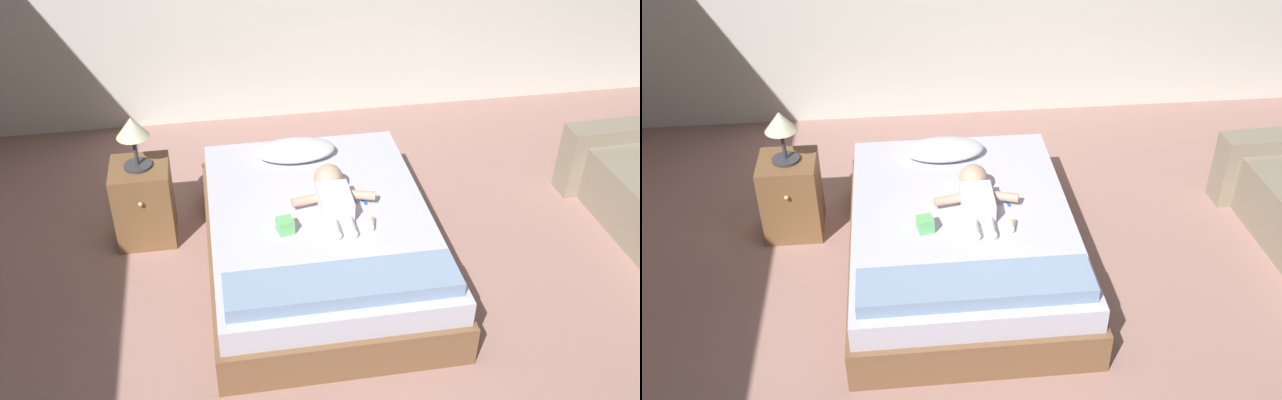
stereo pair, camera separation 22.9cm
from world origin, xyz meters
The scene contains 10 objects.
ground_plane centered at (0.00, 0.00, 0.00)m, with size 8.00×8.00×0.00m, color #A77B71.
bed centered at (-0.19, 0.88, 0.20)m, with size 1.38×1.92×0.41m.
pillow centered at (-0.25, 1.56, 0.46)m, with size 0.54×0.30×0.11m.
baby centered at (-0.10, 0.97, 0.48)m, with size 0.52×0.61×0.18m.
toothbrush centered at (0.09, 0.99, 0.41)m, with size 0.03×0.14×0.02m.
nightstand centered at (-1.27, 1.38, 0.27)m, with size 0.37×0.40×0.54m.
lamp centered at (-1.27, 1.38, 0.79)m, with size 0.20×0.20×0.35m.
blanket centered at (-0.19, 0.17, 0.45)m, with size 1.24×0.30×0.08m.
toy_block centered at (-0.42, 0.73, 0.45)m, with size 0.11×0.11×0.09m.
baby_bottle centered at (0.08, 0.70, 0.44)m, with size 0.07×0.10×0.07m.
Camera 1 is at (-0.78, -2.61, 2.95)m, focal length 40.51 mm.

